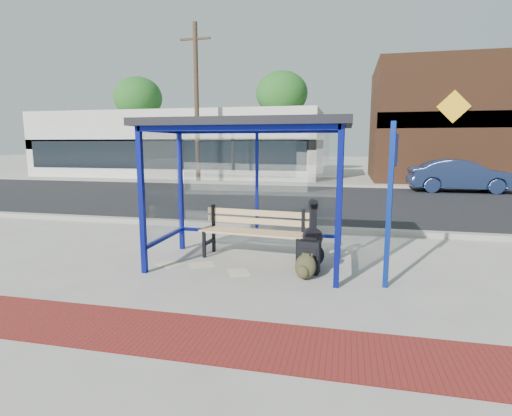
% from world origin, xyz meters
% --- Properties ---
extents(ground, '(120.00, 120.00, 0.00)m').
position_xyz_m(ground, '(0.00, 0.00, 0.00)').
color(ground, '#B2ADA0').
rests_on(ground, ground).
extents(brick_paver_strip, '(60.00, 1.00, 0.01)m').
position_xyz_m(brick_paver_strip, '(0.00, -2.60, 0.01)').
color(brick_paver_strip, maroon).
rests_on(brick_paver_strip, ground).
extents(curb_near, '(60.00, 0.25, 0.12)m').
position_xyz_m(curb_near, '(0.00, 2.90, 0.06)').
color(curb_near, gray).
rests_on(curb_near, ground).
extents(street_asphalt, '(60.00, 10.00, 0.00)m').
position_xyz_m(street_asphalt, '(0.00, 8.00, 0.00)').
color(street_asphalt, black).
rests_on(street_asphalt, ground).
extents(curb_far, '(60.00, 0.25, 0.12)m').
position_xyz_m(curb_far, '(0.00, 13.10, 0.06)').
color(curb_far, gray).
rests_on(curb_far, ground).
extents(far_sidewalk, '(60.00, 4.00, 0.01)m').
position_xyz_m(far_sidewalk, '(0.00, 15.00, 0.00)').
color(far_sidewalk, '#B2ADA0').
rests_on(far_sidewalk, ground).
extents(bus_shelter, '(3.30, 1.80, 2.42)m').
position_xyz_m(bus_shelter, '(0.00, 0.07, 2.07)').
color(bus_shelter, navy).
rests_on(bus_shelter, ground).
extents(storefront_white, '(18.00, 6.04, 4.00)m').
position_xyz_m(storefront_white, '(-9.00, 17.99, 2.00)').
color(storefront_white, silver).
rests_on(storefront_white, ground).
extents(storefront_brown, '(10.00, 7.08, 6.40)m').
position_xyz_m(storefront_brown, '(8.00, 18.49, 3.20)').
color(storefront_brown, '#59331E').
rests_on(storefront_brown, ground).
extents(tree_left, '(3.60, 3.60, 7.03)m').
position_xyz_m(tree_left, '(-14.00, 22.00, 5.45)').
color(tree_left, '#4C3826').
rests_on(tree_left, ground).
extents(tree_mid, '(3.60, 3.60, 7.03)m').
position_xyz_m(tree_mid, '(-3.00, 22.00, 5.45)').
color(tree_mid, '#4C3826').
rests_on(tree_mid, ground).
extents(utility_pole_west, '(1.60, 0.24, 8.00)m').
position_xyz_m(utility_pole_west, '(-6.00, 13.40, 4.11)').
color(utility_pole_west, '#4C3826').
rests_on(utility_pole_west, ground).
extents(bench, '(1.97, 0.65, 0.91)m').
position_xyz_m(bench, '(0.01, 0.47, 0.52)').
color(bench, black).
rests_on(bench, ground).
extents(guitar_bag, '(0.40, 0.25, 1.07)m').
position_xyz_m(guitar_bag, '(1.08, 0.17, 0.39)').
color(guitar_bag, black).
rests_on(guitar_bag, ground).
extents(suitcase, '(0.35, 0.25, 0.58)m').
position_xyz_m(suitcase, '(1.06, -0.19, 0.27)').
color(suitcase, black).
rests_on(suitcase, ground).
extents(backpack, '(0.37, 0.35, 0.39)m').
position_xyz_m(backpack, '(1.03, -0.49, 0.19)').
color(backpack, '#302F1B').
rests_on(backpack, ground).
extents(sign_post, '(0.13, 0.29, 2.34)m').
position_xyz_m(sign_post, '(2.20, -0.59, 1.31)').
color(sign_post, navy).
rests_on(sign_post, ground).
extents(newspaper_a, '(0.47, 0.44, 0.01)m').
position_xyz_m(newspaper_a, '(-1.30, -0.28, 0.00)').
color(newspaper_a, white).
rests_on(newspaper_a, ground).
extents(newspaper_b, '(0.46, 0.50, 0.01)m').
position_xyz_m(newspaper_b, '(-0.03, -0.42, 0.00)').
color(newspaper_b, white).
rests_on(newspaper_b, ground).
extents(newspaper_c, '(0.52, 0.49, 0.01)m').
position_xyz_m(newspaper_c, '(-0.75, -0.17, 0.00)').
color(newspaper_c, white).
rests_on(newspaper_c, ground).
extents(parked_car, '(4.23, 1.58, 1.38)m').
position_xyz_m(parked_car, '(6.33, 12.12, 0.69)').
color(parked_car, '#1A274A').
rests_on(parked_car, ground).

